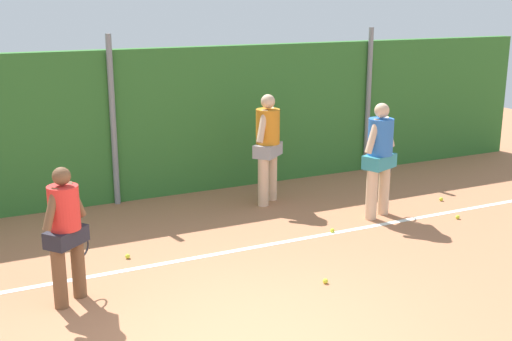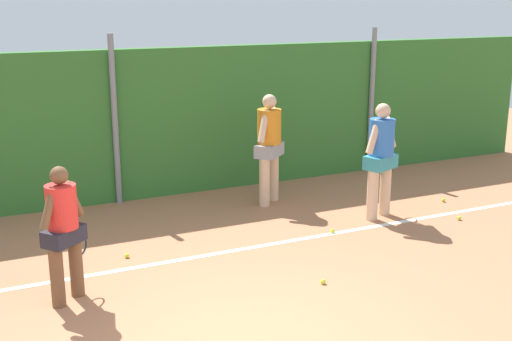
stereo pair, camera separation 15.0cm
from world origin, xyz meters
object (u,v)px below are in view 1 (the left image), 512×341
at_px(tennis_ball_7, 128,256).
at_px(tennis_ball_2, 332,230).
at_px(player_midcourt, 380,154).
at_px(tennis_ball_3, 441,199).
at_px(tennis_ball_0, 458,217).
at_px(tennis_ball_4, 325,281).
at_px(player_backcourt_far, 268,143).
at_px(player_foreground_near, 66,228).

bearing_deg(tennis_ball_7, tennis_ball_2, -6.56).
xyz_separation_m(player_midcourt, tennis_ball_3, (1.50, 0.18, -1.01)).
height_order(tennis_ball_0, tennis_ball_4, same).
bearing_deg(tennis_ball_7, tennis_ball_4, -42.74).
distance_m(player_midcourt, tennis_ball_4, 2.98).
xyz_separation_m(tennis_ball_0, tennis_ball_3, (0.41, 0.86, 0.00)).
height_order(player_midcourt, player_backcourt_far, player_backcourt_far).
bearing_deg(tennis_ball_7, player_backcourt_far, 26.40).
xyz_separation_m(player_midcourt, tennis_ball_4, (-2.12, -1.84, -1.01)).
xyz_separation_m(player_midcourt, tennis_ball_0, (1.09, -0.68, -1.01)).
distance_m(player_backcourt_far, tennis_ball_0, 3.33).
relative_size(player_midcourt, tennis_ball_4, 28.18).
relative_size(player_foreground_near, tennis_ball_0, 24.74).
distance_m(player_foreground_near, tennis_ball_3, 6.73).
bearing_deg(tennis_ball_3, player_foreground_near, -170.03).
bearing_deg(tennis_ball_7, tennis_ball_0, -7.61).
distance_m(tennis_ball_0, tennis_ball_2, 2.18).
distance_m(player_backcourt_far, tennis_ball_7, 3.35).
bearing_deg(tennis_ball_3, tennis_ball_7, -178.33).
relative_size(player_midcourt, tennis_ball_7, 28.18).
xyz_separation_m(player_foreground_near, tennis_ball_2, (4.00, 0.64, -0.88)).
height_order(tennis_ball_2, tennis_ball_7, same).
distance_m(player_foreground_near, tennis_ball_7, 1.62).
height_order(player_midcourt, tennis_ball_4, player_midcourt).
xyz_separation_m(tennis_ball_0, tennis_ball_7, (-5.22, 0.70, 0.00)).
bearing_deg(player_midcourt, tennis_ball_7, 158.49).
bearing_deg(player_foreground_near, player_backcourt_far, -6.04).
relative_size(player_foreground_near, tennis_ball_3, 24.74).
height_order(player_midcourt, tennis_ball_0, player_midcourt).
height_order(player_foreground_near, tennis_ball_4, player_foreground_near).
bearing_deg(player_backcourt_far, player_foreground_near, -7.25).
bearing_deg(player_midcourt, tennis_ball_4, -160.24).
height_order(player_foreground_near, tennis_ball_0, player_foreground_near).
distance_m(player_midcourt, tennis_ball_2, 1.50).
xyz_separation_m(player_foreground_near, player_midcourt, (5.06, 0.97, 0.13)).
xyz_separation_m(player_foreground_near, tennis_ball_4, (2.95, -0.87, -0.88)).
xyz_separation_m(tennis_ball_3, tennis_ball_4, (-3.62, -2.02, 0.00)).
bearing_deg(tennis_ball_3, player_midcourt, -173.16).
height_order(tennis_ball_0, tennis_ball_7, same).
bearing_deg(player_backcourt_far, tennis_ball_4, 35.90).
bearing_deg(tennis_ball_7, player_midcourt, -0.22).
xyz_separation_m(tennis_ball_3, tennis_ball_7, (-5.63, -0.16, 0.00)).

